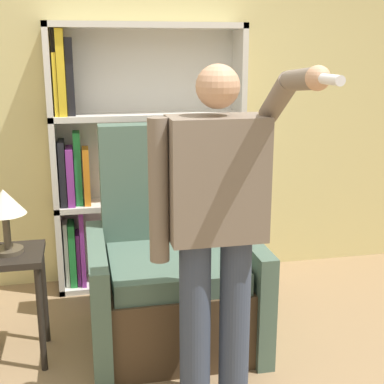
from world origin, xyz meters
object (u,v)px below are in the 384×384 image
(bookcase, at_px, (131,161))
(person_standing, at_px, (216,223))
(side_table, at_px, (11,277))
(armchair, at_px, (171,276))
(table_lamp, at_px, (4,207))

(bookcase, bearing_deg, person_standing, -81.24)
(person_standing, height_order, side_table, person_standing)
(bookcase, relative_size, side_table, 2.94)
(bookcase, xyz_separation_m, side_table, (-0.77, -0.91, -0.44))
(armchair, relative_size, side_table, 1.99)
(bookcase, distance_m, armchair, 1.01)
(armchair, bearing_deg, table_lamp, -175.39)
(armchair, height_order, person_standing, person_standing)
(bookcase, height_order, table_lamp, bookcase)
(person_standing, xyz_separation_m, side_table, (-1.01, 0.64, -0.46))
(bookcase, xyz_separation_m, person_standing, (0.24, -1.55, 0.01))
(bookcase, distance_m, table_lamp, 1.19)
(side_table, bearing_deg, armchair, 4.61)
(side_table, height_order, table_lamp, table_lamp)
(person_standing, distance_m, table_lamp, 1.20)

